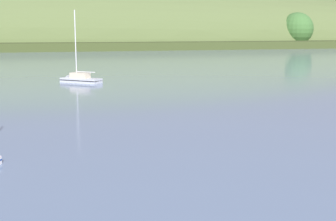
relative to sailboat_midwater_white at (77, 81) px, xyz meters
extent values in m
cube|color=#35401E|center=(-10.29, 141.47, 1.37)|extent=(586.92, 81.78, 3.15)
ellipsoid|color=#4C5B33|center=(25.11, 167.86, -0.21)|extent=(470.11, 100.53, 65.02)
sphere|color=#38602D|center=(115.16, 131.11, 8.43)|extent=(15.67, 15.67, 15.67)
cube|color=#ADB2BC|center=(0.53, -0.47, -0.18)|extent=(6.04, 5.70, 1.29)
cone|color=#ADB2BC|center=(-1.80, 1.61, -0.18)|extent=(2.48, 2.52, 1.98)
cube|color=black|center=(0.53, -0.47, 0.16)|extent=(6.05, 5.72, 0.13)
cube|color=#BCB299|center=(0.41, -0.37, 0.86)|extent=(3.03, 2.92, 0.79)
cylinder|color=silver|center=(-0.05, 0.05, 5.41)|extent=(0.14, 0.14, 9.90)
cylinder|color=silver|center=(1.17, -1.05, 1.40)|extent=(2.53, 2.27, 0.12)
camera|label=1|loc=(-5.49, -69.62, 7.30)|focal=49.53mm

